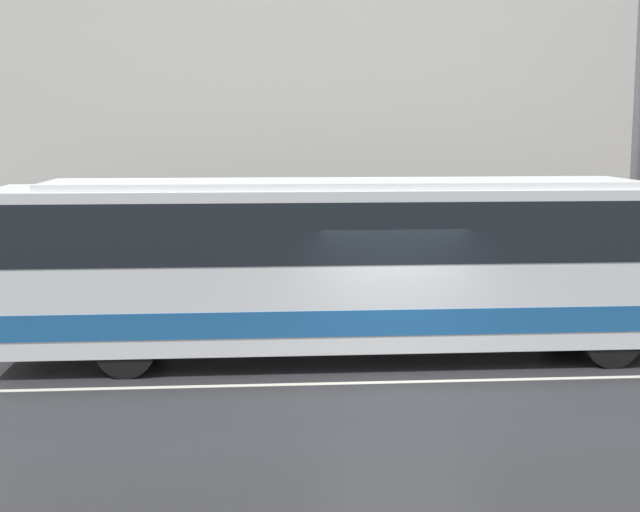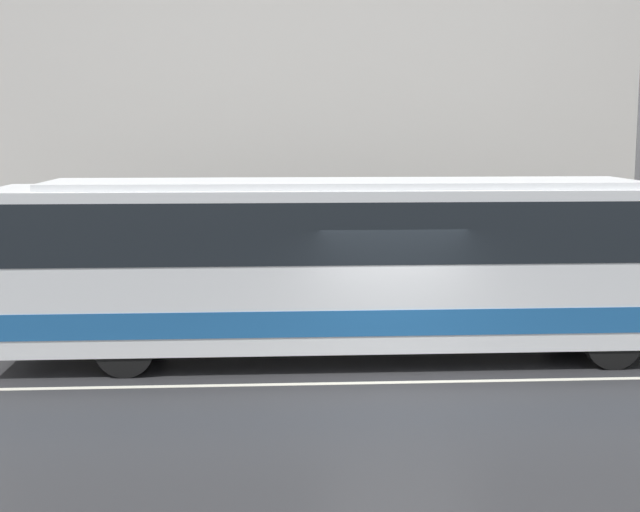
% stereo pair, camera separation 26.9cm
% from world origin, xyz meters
% --- Properties ---
extents(ground_plane, '(60.00, 60.00, 0.00)m').
position_xyz_m(ground_plane, '(0.00, 0.00, 0.00)').
color(ground_plane, '#2D2D30').
extents(sidewalk, '(60.00, 2.68, 0.14)m').
position_xyz_m(sidewalk, '(0.00, 5.34, 0.07)').
color(sidewalk, '#A09E99').
rests_on(sidewalk, ground_plane).
extents(building_facade, '(60.00, 0.35, 12.49)m').
position_xyz_m(building_facade, '(0.00, 6.83, 6.04)').
color(building_facade, silver).
rests_on(building_facade, ground_plane).
extents(lane_stripe, '(54.00, 0.14, 0.01)m').
position_xyz_m(lane_stripe, '(0.00, 0.00, 0.00)').
color(lane_stripe, beige).
rests_on(lane_stripe, ground_plane).
extents(transit_bus, '(12.46, 2.55, 3.26)m').
position_xyz_m(transit_bus, '(-0.72, 1.76, 1.84)').
color(transit_bus, white).
rests_on(transit_bus, ground_plane).
extents(utility_pole_near, '(0.29, 0.29, 8.37)m').
position_xyz_m(utility_pole_near, '(6.05, 4.77, 4.32)').
color(utility_pole_near, '#4C4C4F').
rests_on(utility_pole_near, sidewalk).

